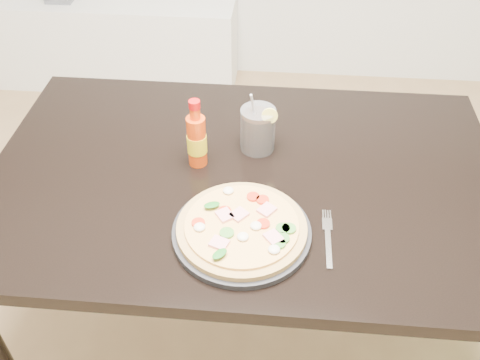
# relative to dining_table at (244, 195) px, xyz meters

# --- Properties ---
(dining_table) EXTENTS (1.40, 0.90, 0.75)m
(dining_table) POSITION_rel_dining_table_xyz_m (0.00, 0.00, 0.00)
(dining_table) COLOR black
(dining_table) RESTS_ON ground
(plate) EXTENTS (0.33, 0.33, 0.02)m
(plate) POSITION_rel_dining_table_xyz_m (0.01, -0.23, 0.09)
(plate) COLOR black
(plate) RESTS_ON dining_table
(pizza) EXTENTS (0.31, 0.31, 0.03)m
(pizza) POSITION_rel_dining_table_xyz_m (0.01, -0.23, 0.11)
(pizza) COLOR tan
(pizza) RESTS_ON plate
(hot_sauce_bottle) EXTENTS (0.06, 0.06, 0.20)m
(hot_sauce_bottle) POSITION_rel_dining_table_xyz_m (-0.13, 0.03, 0.16)
(hot_sauce_bottle) COLOR #DE410D
(hot_sauce_bottle) RESTS_ON dining_table
(cola_cup) EXTENTS (0.10, 0.10, 0.19)m
(cola_cup) POSITION_rel_dining_table_xyz_m (0.03, 0.12, 0.14)
(cola_cup) COLOR black
(cola_cup) RESTS_ON dining_table
(fork) EXTENTS (0.02, 0.19, 0.00)m
(fork) POSITION_rel_dining_table_xyz_m (0.22, -0.22, 0.09)
(fork) COLOR silver
(fork) RESTS_ON dining_table
(media_console) EXTENTS (1.40, 0.34, 0.50)m
(media_console) POSITION_rel_dining_table_xyz_m (-0.89, 1.66, -0.42)
(media_console) COLOR white
(media_console) RESTS_ON ground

